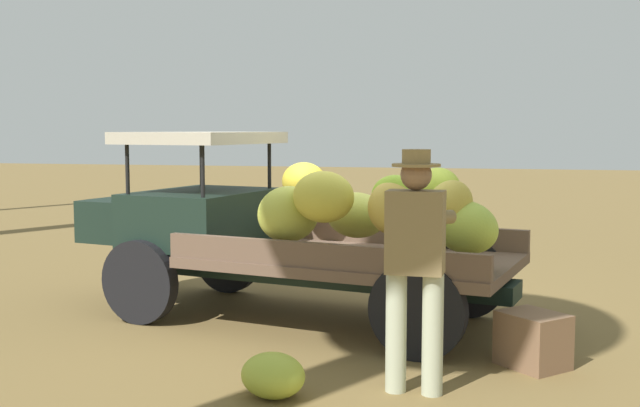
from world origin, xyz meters
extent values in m
plane|color=brown|center=(0.00, 0.00, 0.00)|extent=(60.00, 60.00, 0.00)
cube|color=black|center=(0.18, 0.26, 0.46)|extent=(4.00, 1.27, 0.16)
cylinder|color=black|center=(1.76, 0.74, 0.41)|extent=(0.83, 0.31, 0.81)
cylinder|color=black|center=(1.43, -0.83, 0.41)|extent=(0.83, 0.31, 0.81)
cylinder|color=black|center=(-0.98, 1.32, 0.41)|extent=(0.83, 0.31, 0.81)
cylinder|color=black|center=(-1.31, -0.24, 0.41)|extent=(0.83, 0.31, 0.81)
cube|color=brown|center=(-0.26, 0.35, 0.64)|extent=(3.29, 2.31, 0.10)
cube|color=brown|center=(-0.10, 1.14, 0.80)|extent=(2.95, 0.71, 0.22)
cube|color=brown|center=(-0.43, -0.43, 0.80)|extent=(2.95, 0.71, 0.22)
cube|color=black|center=(1.40, 0.00, 0.96)|extent=(1.40, 1.72, 0.55)
cube|color=black|center=(2.28, -0.19, 0.91)|extent=(0.91, 1.19, 0.44)
cylinder|color=black|center=(1.96, 0.53, 1.51)|extent=(0.04, 0.04, 0.55)
cylinder|color=black|center=(1.69, -0.73, 1.51)|extent=(0.04, 0.04, 0.55)
cylinder|color=black|center=(1.10, 0.72, 1.51)|extent=(0.04, 0.04, 0.55)
cylinder|color=black|center=(0.83, -0.54, 1.51)|extent=(0.04, 0.04, 0.55)
cube|color=#B3AB97|center=(1.40, 0.00, 1.79)|extent=(1.51, 1.74, 0.12)
ellipsoid|color=#B8BC4A|center=(-0.28, 0.32, 1.06)|extent=(0.82, 0.75, 0.53)
ellipsoid|color=#AFC638|center=(-1.03, 0.02, 1.31)|extent=(0.63, 0.71, 0.41)
ellipsoid|color=#A8BE4A|center=(-0.85, -0.10, 1.14)|extent=(0.64, 0.63, 0.41)
ellipsoid|color=#97C32E|center=(-0.76, 0.86, 1.24)|extent=(0.75, 0.76, 0.63)
ellipsoid|color=gold|center=(-0.75, 0.94, 1.21)|extent=(0.56, 0.61, 0.60)
ellipsoid|color=gold|center=(-1.19, 0.88, 1.23)|extent=(0.67, 0.66, 0.55)
ellipsoid|color=gold|center=(0.36, -0.20, 1.34)|extent=(0.60, 0.57, 0.43)
ellipsoid|color=gold|center=(-0.10, 0.95, 1.29)|extent=(0.83, 0.83, 0.62)
ellipsoid|color=#B8BF47|center=(0.26, 0.78, 1.11)|extent=(0.70, 0.65, 0.55)
ellipsoid|color=#B1CB46|center=(-1.33, 0.91, 1.05)|extent=(0.85, 0.84, 0.60)
cylinder|color=#B3BA9B|center=(-0.90, 2.12, 0.43)|extent=(0.15, 0.15, 0.87)
cylinder|color=#B3BA9B|center=(-1.16, 2.13, 0.43)|extent=(0.15, 0.15, 0.87)
cube|color=olive|center=(-1.03, 2.12, 1.16)|extent=(0.41, 0.26, 0.59)
cylinder|color=olive|center=(-0.94, 2.02, 1.25)|extent=(0.32, 0.38, 0.10)
cylinder|color=olive|center=(-1.14, 2.03, 1.25)|extent=(0.34, 0.37, 0.10)
sphere|color=#8B6647|center=(-1.03, 2.12, 1.56)|extent=(0.22, 0.22, 0.22)
cylinder|color=olive|center=(-1.03, 2.12, 1.63)|extent=(0.34, 0.34, 0.02)
cylinder|color=olive|center=(-1.03, 2.12, 1.69)|extent=(0.20, 0.20, 0.10)
cube|color=brown|center=(-1.89, 1.30, 0.22)|extent=(0.63, 0.62, 0.43)
ellipsoid|color=#ACBC3C|center=(-0.08, 2.44, 0.16)|extent=(0.64, 0.62, 0.32)
camera|label=1|loc=(-1.58, 7.48, 1.88)|focal=43.25mm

